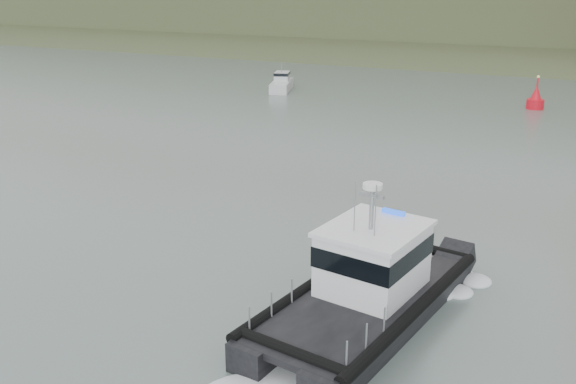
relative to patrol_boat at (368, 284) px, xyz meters
name	(u,v)px	position (x,y,z in m)	size (l,w,h in m)	color
ground	(197,274)	(-8.35, 0.29, -1.46)	(400.00, 400.00, 0.00)	#4F5E58
headlands	(530,7)	(-8.35, 125.79, 5.59)	(500.00, 105.36, 27.12)	#384527
patrol_boat	(368,284)	(0.00, 0.00, 0.00)	(6.17, 12.52, 5.82)	black
motorboat	(282,83)	(-27.42, 47.22, -0.60)	(3.93, 6.57, 3.43)	silver
nav_buoy	(536,100)	(1.33, 48.57, -0.49)	(1.76, 1.76, 3.67)	red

